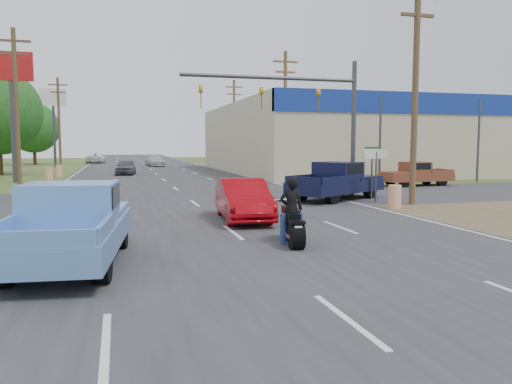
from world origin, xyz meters
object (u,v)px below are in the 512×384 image
object	(u,v)px
brown_pickup	(415,174)
distant_car_silver	(155,161)
rider	(291,213)
distant_car_grey	(126,167)
motorcycle	(292,226)
blue_pickup	(72,223)
red_convertible	(243,200)
distant_car_white	(96,158)
navy_pickup	(338,181)

from	to	relation	value
brown_pickup	distant_car_silver	size ratio (longest dim) A/B	1.06
rider	brown_pickup	world-z (taller)	rider
distant_car_grey	distant_car_silver	size ratio (longest dim) A/B	0.87
motorcycle	brown_pickup	xyz separation A→B (m)	(14.34, 16.21, 0.28)
rider	blue_pickup	distance (m)	5.62
brown_pickup	distant_car_silver	bearing A→B (deg)	18.95
red_convertible	motorcycle	bearing A→B (deg)	-83.09
brown_pickup	red_convertible	bearing A→B (deg)	124.84
distant_car_grey	distant_car_white	world-z (taller)	distant_car_white
navy_pickup	distant_car_grey	xyz separation A→B (m)	(-9.84, 23.83, -0.26)
red_convertible	motorcycle	xyz separation A→B (m)	(0.20, -4.66, -0.22)
motorcycle	distant_car_white	distance (m)	64.37
rider	blue_pickup	bearing A→B (deg)	15.10
rider	distant_car_grey	xyz separation A→B (m)	(-3.87, 33.79, -0.19)
navy_pickup	distant_car_silver	xyz separation A→B (m)	(-6.03, 40.78, -0.27)
blue_pickup	navy_pickup	distance (m)	15.73
red_convertible	motorcycle	world-z (taller)	red_convertible
red_convertible	navy_pickup	distance (m)	8.19
rider	distant_car_grey	size ratio (longest dim) A/B	0.43
brown_pickup	distant_car_white	bearing A→B (deg)	21.10
brown_pickup	distant_car_silver	distance (m)	37.47
red_convertible	rider	bearing A→B (deg)	-82.95
distant_car_silver	motorcycle	bearing A→B (deg)	-96.95
red_convertible	distant_car_silver	world-z (taller)	red_convertible
motorcycle	brown_pickup	distance (m)	21.64
distant_car_grey	rider	bearing A→B (deg)	-77.55
brown_pickup	distant_car_grey	xyz separation A→B (m)	(-18.20, 17.65, -0.12)
navy_pickup	brown_pickup	xyz separation A→B (m)	(8.35, 6.18, -0.14)
distant_car_grey	navy_pickup	bearing A→B (deg)	-61.64
blue_pickup	navy_pickup	bearing A→B (deg)	49.12
blue_pickup	distant_car_silver	bearing A→B (deg)	90.22
red_convertible	navy_pickup	size ratio (longest dim) A/B	0.76
blue_pickup	brown_pickup	world-z (taller)	blue_pickup
distant_car_grey	distant_car_silver	bearing A→B (deg)	83.23
motorcycle	rider	distance (m)	0.36
blue_pickup	distant_car_silver	size ratio (longest dim) A/B	1.26
motorcycle	distant_car_silver	world-z (taller)	distant_car_silver
motorcycle	distant_car_grey	size ratio (longest dim) A/B	0.57
distant_car_silver	distant_car_white	xyz separation A→B (m)	(-7.59, 13.11, 0.06)
blue_pickup	navy_pickup	xyz separation A→B (m)	(11.55, 10.68, 0.00)
red_convertible	blue_pickup	world-z (taller)	blue_pickup
rider	distant_car_silver	distance (m)	50.74
distant_car_grey	distant_car_white	size ratio (longest dim) A/B	0.77
blue_pickup	distant_car_white	size ratio (longest dim) A/B	1.11
navy_pickup	distant_car_silver	world-z (taller)	navy_pickup
motorcycle	distant_car_white	world-z (taller)	distant_car_white
distant_car_grey	distant_car_silver	world-z (taller)	distant_car_grey
motorcycle	brown_pickup	bearing A→B (deg)	56.24
distant_car_silver	distant_car_grey	bearing A→B (deg)	-109.69
red_convertible	distant_car_grey	world-z (taller)	red_convertible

